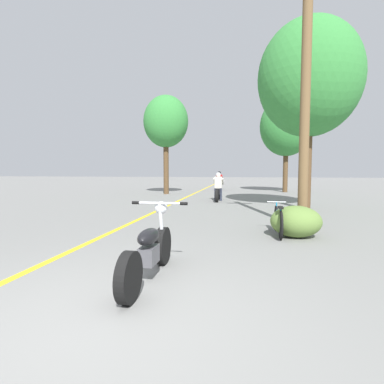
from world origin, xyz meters
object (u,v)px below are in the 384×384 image
roadside_tree_left (166,122)px  motorcycle_foreground (150,249)px  roadside_tree_right_far (286,126)px  motorcycle_rider_far (219,183)px  utility_pole (305,97)px  motorcycle_rider_lead (218,190)px  bicycle_parked (278,220)px  roadside_tree_right_near (309,78)px

roadside_tree_left → motorcycle_foreground: (3.53, -14.13, -3.99)m
roadside_tree_right_far → motorcycle_rider_far: (-4.55, 1.51, -3.83)m
roadside_tree_right_far → motorcycle_rider_far: size_ratio=3.09×
utility_pole → roadside_tree_right_far: utility_pole is taller
motorcycle_foreground → motorcycle_rider_lead: 10.61m
roadside_tree_right_far → bicycle_parked: size_ratio=4.00×
roadside_tree_right_far → roadside_tree_right_near: bearing=-92.5°
roadside_tree_right_far → bicycle_parked: bearing=-97.9°
motorcycle_rider_far → roadside_tree_right_near: bearing=-68.6°
roadside_tree_right_far → roadside_tree_left: roadside_tree_right_far is taller
motorcycle_foreground → motorcycle_rider_lead: motorcycle_rider_lead is taller
roadside_tree_left → motorcycle_foreground: bearing=-76.0°
roadside_tree_right_near → roadside_tree_right_far: 9.11m
utility_pole → bicycle_parked: (-0.69, -0.93, -2.94)m
utility_pole → roadside_tree_right_near: (0.83, 3.85, 1.55)m
utility_pole → roadside_tree_right_far: bearing=84.6°
roadside_tree_right_far → bicycle_parked: roadside_tree_right_far is taller
motorcycle_rider_far → bicycle_parked: size_ratio=1.30×
roadside_tree_left → motorcycle_foreground: roadside_tree_left is taller
utility_pole → motorcycle_foreground: utility_pole is taller
motorcycle_rider_lead → motorcycle_rider_far: size_ratio=1.00×
roadside_tree_right_near → motorcycle_foreground: 9.75m
roadside_tree_right_far → roadside_tree_left: 8.02m
motorcycle_foreground → bicycle_parked: bearing=57.4°
motorcycle_foreground → motorcycle_rider_lead: (0.01, 10.61, 0.11)m
motorcycle_rider_far → bicycle_parked: motorcycle_rider_far is taller
roadside_tree_right_near → motorcycle_foreground: roadside_tree_right_near is taller
utility_pole → motorcycle_foreground: bearing=-123.5°
roadside_tree_right_near → motorcycle_foreground: size_ratio=3.50×
roadside_tree_right_near → roadside_tree_left: roadside_tree_right_near is taller
roadside_tree_right_far → motorcycle_foreground: size_ratio=3.19×
motorcycle_rider_lead → bicycle_parked: 7.71m
utility_pole → motorcycle_rider_lead: 7.57m
utility_pole → motorcycle_foreground: (-2.71, -4.10, -2.87)m
motorcycle_foreground → motorcycle_rider_far: bearing=91.9°
motorcycle_foreground → bicycle_parked: size_ratio=1.25×
roadside_tree_right_far → utility_pole: bearing=-95.4°
roadside_tree_left → motorcycle_rider_far: bearing=56.5°
roadside_tree_left → motorcycle_rider_lead: size_ratio=2.92×
roadside_tree_right_far → motorcycle_rider_lead: size_ratio=3.09×
roadside_tree_left → motorcycle_rider_far: (2.92, 4.41, -3.87)m
roadside_tree_left → bicycle_parked: size_ratio=3.78×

